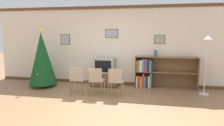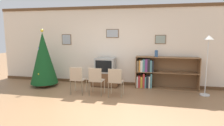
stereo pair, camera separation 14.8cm
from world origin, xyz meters
name	(u,v)px [view 2 (the right image)]	position (x,y,z in m)	size (l,w,h in m)	color
ground_plane	(91,110)	(0.00, 0.00, 0.00)	(24.00, 24.00, 0.00)	#936B47
wall_back	(113,46)	(0.00, 2.48, 1.35)	(8.61, 0.11, 2.70)	silver
christmas_tree	(43,58)	(-2.23, 1.71, 0.95)	(0.91, 0.91, 1.92)	maroon
tv_console	(105,79)	(-0.19, 2.15, 0.24)	(0.90, 0.53, 0.47)	#4C311E
television	(105,65)	(-0.19, 2.15, 0.72)	(0.66, 0.51, 0.49)	#9E9E99
folding_chair_left	(77,79)	(-0.76, 1.06, 0.47)	(0.40, 0.40, 0.82)	tan
folding_chair_center	(96,80)	(-0.19, 1.06, 0.47)	(0.40, 0.40, 0.82)	tan
folding_chair_right	(115,81)	(0.38, 1.06, 0.47)	(0.40, 0.40, 0.82)	tan
bookshelf	(155,73)	(1.46, 2.24, 0.50)	(1.97, 0.36, 1.04)	olive
vase	(156,53)	(1.47, 2.21, 1.15)	(0.10, 0.10, 0.21)	#335684
standing_lamp	(208,50)	(2.89, 1.77, 1.33)	(0.28, 0.28, 1.74)	silver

